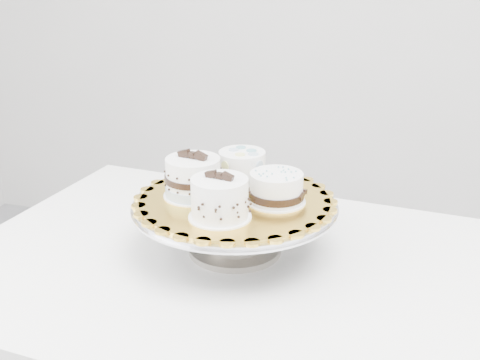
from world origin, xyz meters
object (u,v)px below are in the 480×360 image
(cake_stand, at_px, (235,217))
(cake_ribbon, at_px, (277,189))
(table, at_px, (251,304))
(cake_swirl, at_px, (220,199))
(cake_banded, at_px, (193,179))
(cake_dots, at_px, (242,167))
(cake_board, at_px, (235,200))

(cake_stand, relative_size, cake_ribbon, 3.40)
(table, distance_m, cake_swirl, 0.24)
(cake_banded, distance_m, cake_dots, 0.11)
(table, relative_size, cake_dots, 9.84)
(cake_stand, relative_size, cake_banded, 3.22)
(cake_swirl, bearing_deg, cake_dots, 102.27)
(cake_board, xyz_separation_m, cake_ribbon, (0.08, 0.01, 0.03))
(cake_swirl, relative_size, cake_banded, 0.94)
(cake_stand, bearing_deg, table, -43.34)
(cake_ribbon, bearing_deg, cake_dots, 146.64)
(cake_ribbon, bearing_deg, cake_board, -169.46)
(cake_board, bearing_deg, cake_stand, 90.00)
(cake_ribbon, bearing_deg, cake_stand, -169.46)
(cake_stand, bearing_deg, cake_swirl, -90.28)
(cake_banded, bearing_deg, cake_ribbon, 16.60)
(cake_stand, height_order, cake_banded, cake_banded)
(cake_stand, relative_size, cake_swirl, 3.41)
(cake_swirl, distance_m, cake_ribbon, 0.13)
(cake_swirl, height_order, cake_dots, cake_swirl)
(cake_swirl, height_order, cake_ribbon, cake_swirl)
(cake_board, relative_size, cake_banded, 2.96)
(cake_board, xyz_separation_m, cake_swirl, (-0.00, -0.09, 0.04))
(cake_banded, bearing_deg, cake_swirl, -34.34)
(cake_swirl, bearing_deg, cake_stand, 99.31)
(table, distance_m, cake_board, 0.21)
(cake_swirl, relative_size, cake_ribbon, 1.00)
(table, bearing_deg, cake_board, 142.16)
(cake_stand, xyz_separation_m, cake_dots, (-0.01, 0.08, 0.07))
(table, xyz_separation_m, cake_stand, (-0.05, 0.04, 0.16))
(cake_board, relative_size, cake_dots, 2.97)
(cake_board, distance_m, cake_swirl, 0.10)
(table, relative_size, cake_board, 3.31)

